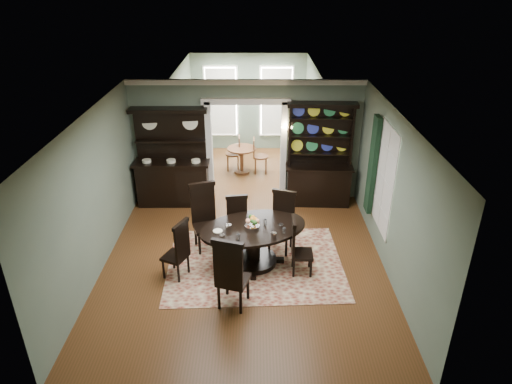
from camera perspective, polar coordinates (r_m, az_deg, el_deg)
room at (r=8.33m, az=-1.65°, el=-0.12°), size 5.51×6.01×3.01m
parlor at (r=13.48m, az=-0.98°, el=10.08°), size 3.51×3.50×3.01m
doorway_trim at (r=11.04m, az=-1.22°, el=6.91°), size 2.08×0.25×2.57m
right_window at (r=9.43m, az=15.09°, el=2.39°), size 0.15×1.47×2.12m
wall_sconce at (r=10.82m, az=3.83°, el=7.99°), size 0.27×0.21×0.21m
rug at (r=9.14m, az=-0.11°, el=-8.92°), size 3.52×2.71×0.01m
dining_table at (r=8.87m, az=-0.32°, el=-5.76°), size 2.45×2.45×0.82m
centerpiece at (r=8.69m, az=-0.48°, el=-4.08°), size 1.39×0.89×0.23m
chair_far_left at (r=9.39m, az=-6.47°, el=-2.76°), size 0.65×0.64×1.41m
chair_far_mid at (r=9.31m, az=-2.33°, el=-3.74°), size 0.49×0.47×1.18m
chair_far_right at (r=9.30m, az=3.31°, el=-3.41°), size 0.60×0.58×1.29m
chair_end_left at (r=8.56m, az=-9.62°, el=-6.98°), size 0.57×0.58×1.21m
chair_end_right at (r=8.61m, az=5.19°, el=-6.63°), size 0.42×0.45×1.17m
chair_near at (r=7.67m, az=-3.21°, el=-10.01°), size 0.65×0.63×1.42m
sideboard at (r=11.25m, az=-10.36°, el=2.56°), size 1.81×0.66×2.38m
welsh_dresser at (r=11.14m, az=7.86°, el=2.95°), size 1.63×0.66×2.51m
parlor_table at (r=12.89m, az=-1.79°, el=4.45°), size 0.81×0.81×0.75m
parlor_chair_left at (r=13.10m, az=-2.61°, el=5.03°), size 0.43×0.42×1.00m
parlor_chair_right at (r=12.88m, az=0.27°, el=4.71°), size 0.43×0.43×1.01m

